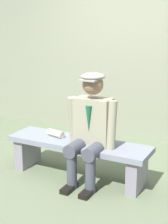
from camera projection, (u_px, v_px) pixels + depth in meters
name	position (u px, v px, depth m)	size (l,w,h in m)	color
ground_plane	(78.00, 176.00, 3.97)	(30.00, 30.00, 0.00)	#5D694E
bench	(78.00, 151.00, 3.89)	(1.67, 0.45, 0.43)	slate
seated_man	(91.00, 126.00, 3.66)	(0.57, 0.58, 1.23)	gray
rolled_magazine	(56.00, 133.00, 4.00)	(0.08, 0.08, 0.22)	beige
stadium_wall	(133.00, 56.00, 5.19)	(12.00, 0.24, 2.50)	gray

